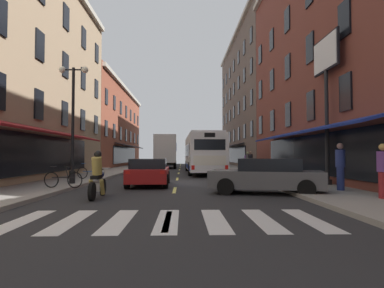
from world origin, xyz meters
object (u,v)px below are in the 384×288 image
box_truck (165,151)px  pedestrian_near (248,160)px  sedan_near (169,160)px  pedestrian_far (383,170)px  bicycle_near (91,173)px  sedan_mid (267,176)px  pedestrian_mid (251,161)px  pedestrian_rear (340,166)px  bicycle_mid (63,179)px  sedan_far (149,172)px  motorcycle_rider (98,178)px  street_lamp_twin (73,118)px  transit_bus (203,153)px  billboard_sign (326,73)px

box_truck → pedestrian_near: bearing=-38.2°
box_truck → sedan_near: (-0.13, 11.60, -1.20)m
pedestrian_far → bicycle_near: bearing=16.2°
sedan_near → bicycle_near: 30.67m
sedan_mid → pedestrian_mid: 14.52m
box_truck → pedestrian_rear: size_ratio=4.22×
pedestrian_near → bicycle_mid: bearing=23.9°
pedestrian_mid → pedestrian_rear: size_ratio=0.92×
sedan_far → pedestrian_mid: 13.08m
box_truck → pedestrian_rear: 26.59m
sedan_far → motorcycle_rider: bearing=-105.8°
sedan_far → bicycle_mid: size_ratio=2.51×
sedan_mid → motorcycle_rider: 6.33m
sedan_near → pedestrian_near: (8.41, -18.11, 0.31)m
pedestrian_far → street_lamp_twin: bearing=26.9°
motorcycle_rider → pedestrian_far: 9.36m
sedan_mid → bicycle_near: (-8.56, 6.29, -0.20)m
motorcycle_rider → pedestrian_rear: 9.16m
motorcycle_rider → pedestrian_mid: 17.70m
transit_bus → street_lamp_twin: bearing=-122.3°
bicycle_near → pedestrian_far: (11.58, -8.81, 0.53)m
billboard_sign → pedestrian_mid: (-1.07, 12.01, -4.33)m
transit_bus → sedan_near: bearing=99.6°
motorcycle_rider → sedan_far: bearing=74.2°
sedan_near → bicycle_near: sedan_near is taller
motorcycle_rider → street_lamp_twin: bearing=118.2°
box_truck → pedestrian_near: size_ratio=4.53×
bicycle_near → pedestrian_rear: bearing=-29.2°
box_truck → sedan_near: bearing=90.6°
pedestrian_mid → bicycle_near: bearing=-9.3°
bicycle_near → pedestrian_far: pedestrian_far is taller
transit_bus → motorcycle_rider: size_ratio=5.55×
billboard_sign → bicycle_mid: billboard_sign is taller
billboard_sign → sedan_mid: billboard_sign is taller
box_truck → street_lamp_twin: 22.22m
street_lamp_twin → box_truck: bearing=81.4°
transit_bus → pedestrian_rear: size_ratio=6.26×
sedan_near → bicycle_near: (-3.14, -30.51, -0.23)m
transit_bus → pedestrian_mid: transit_bus is taller
sedan_far → pedestrian_rear: size_ratio=2.32×
billboard_sign → pedestrian_mid: 12.81m
sedan_mid → pedestrian_rear: (2.86, -0.10, 0.39)m
billboard_sign → pedestrian_near: (-0.44, 16.38, -4.29)m
box_truck → pedestrian_far: box_truck is taller
billboard_sign → pedestrian_far: (-0.41, -4.83, -4.31)m
box_truck → pedestrian_far: bearing=-73.3°
motorcycle_rider → pedestrian_rear: size_ratio=1.13×
sedan_mid → sedan_far: (-4.92, 3.47, -0.02)m
motorcycle_rider → pedestrian_near: 21.88m
bicycle_near → pedestrian_near: bearing=47.0°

